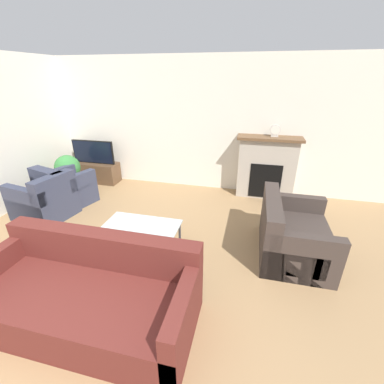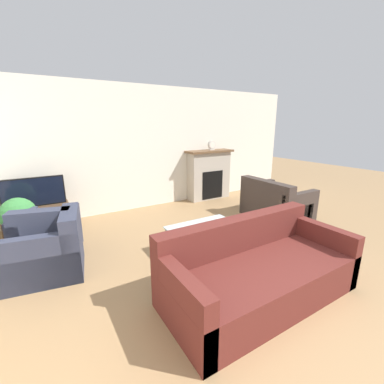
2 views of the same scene
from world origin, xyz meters
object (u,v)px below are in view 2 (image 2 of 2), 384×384
object	(u,v)px
couch_sectional	(257,272)
mantel_clock	(212,145)
tv	(34,192)
couch_loveseat	(275,204)
armchair_accent	(50,238)
potted_plant	(19,218)
coffee_table	(205,229)
armchair_by_window	(47,253)

from	to	relation	value
couch_sectional	mantel_clock	xyz separation A→B (m)	(1.85, 3.50, 1.08)
tv	couch_sectional	distance (m)	4.00
couch_loveseat	armchair_accent	world-z (taller)	same
tv	couch_sectional	size ratio (longest dim) A/B	0.46
couch_sectional	potted_plant	world-z (taller)	couch_sectional
coffee_table	mantel_clock	distance (m)	3.13
couch_sectional	coffee_table	distance (m)	1.14
armchair_accent	tv	bearing A→B (deg)	-68.01
mantel_clock	couch_loveseat	bearing A→B (deg)	-82.39
couch_loveseat	tv	bearing A→B (deg)	66.66
couch_sectional	coffee_table	xyz separation A→B (m)	(0.06, 1.14, 0.08)
armchair_accent	mantel_clock	bearing A→B (deg)	-144.36
mantel_clock	couch_sectional	bearing A→B (deg)	-117.90
tv	couch_loveseat	distance (m)	4.57
couch_loveseat	coffee_table	xyz separation A→B (m)	(-2.05, -0.46, 0.08)
couch_sectional	armchair_accent	world-z (taller)	same
tv	coffee_table	world-z (taller)	tv
couch_loveseat	mantel_clock	size ratio (longest dim) A/B	5.47
couch_loveseat	coffee_table	bearing A→B (deg)	102.55
couch_loveseat	coffee_table	world-z (taller)	couch_loveseat
mantel_clock	potted_plant	bearing A→B (deg)	-169.87
coffee_table	couch_loveseat	bearing A→B (deg)	12.55
armchair_by_window	potted_plant	world-z (taller)	armchair_by_window
couch_sectional	tv	bearing A→B (deg)	121.32
couch_loveseat	potted_plant	xyz separation A→B (m)	(-4.40, 1.17, 0.20)
tv	armchair_accent	size ratio (longest dim) A/B	0.98
coffee_table	potted_plant	size ratio (longest dim) A/B	1.32
tv	armchair_by_window	xyz separation A→B (m)	(0.08, -1.70, -0.42)
armchair_by_window	mantel_clock	xyz separation A→B (m)	(3.84, 1.81, 1.07)
mantel_clock	tv	bearing A→B (deg)	-178.43
tv	armchair_accent	distance (m)	1.32
tv	mantel_clock	xyz separation A→B (m)	(3.92, 0.11, 0.64)
potted_plant	armchair_by_window	bearing A→B (deg)	-73.96
tv	couch_loveseat	size ratio (longest dim) A/B	0.81
armchair_accent	coffee_table	world-z (taller)	armchair_accent
couch_loveseat	armchair_by_window	bearing A→B (deg)	88.62
tv	coffee_table	size ratio (longest dim) A/B	0.95
couch_loveseat	potted_plant	size ratio (longest dim) A/B	1.54
armchair_by_window	armchair_accent	distance (m)	0.46
tv	coffee_table	distance (m)	3.12
tv	couch_sectional	xyz separation A→B (m)	(2.07, -3.39, -0.44)
armchair_by_window	armchair_accent	size ratio (longest dim) A/B	0.99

